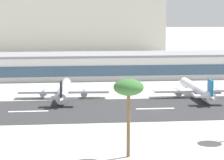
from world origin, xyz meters
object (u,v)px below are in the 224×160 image
distant_hotel_block (64,23)px  airliner_blue_tail_gate_1 (197,90)px  palm_tree_2 (129,89)px  airliner_black_tail_gate_0 (64,91)px  terminal_building (113,65)px

distant_hotel_block → airliner_blue_tail_gate_1: bearing=-76.8°
distant_hotel_block → palm_tree_2: (11.18, -256.43, -6.57)m
airliner_blue_tail_gate_1 → airliner_black_tail_gate_0: bearing=87.2°
terminal_building → airliner_blue_tail_gate_1: terminal_building is taller
airliner_black_tail_gate_0 → palm_tree_2: 70.51m
airliner_black_tail_gate_0 → airliner_blue_tail_gate_1: (46.57, -2.42, -0.01)m
terminal_building → palm_tree_2: (-9.78, -119.79, 8.84)m
airliner_black_tail_gate_0 → airliner_blue_tail_gate_1: airliner_black_tail_gate_0 is taller
airliner_black_tail_gate_0 → distant_hotel_block: bearing=2.7°
terminal_building → airliner_blue_tail_gate_1: bearing=-66.1°
terminal_building → airliner_black_tail_gate_0: (-22.75, -51.47, -2.79)m
airliner_blue_tail_gate_1 → palm_tree_2: 74.89m
terminal_building → airliner_black_tail_gate_0: size_ratio=4.59×
distant_hotel_block → terminal_building: bearing=-81.3°
distant_hotel_block → palm_tree_2: size_ratio=8.68×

